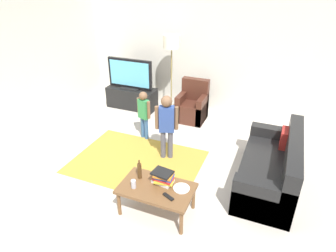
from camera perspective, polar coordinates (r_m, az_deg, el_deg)
ground at (r=4.88m, az=-2.72°, el=-9.86°), size 7.80×7.80×0.00m
wall_back at (r=6.88m, az=7.86°, el=14.01°), size 6.00×0.12×2.70m
area_rug at (r=5.24m, az=-6.07°, el=-6.88°), size 2.20×1.60×0.01m
tv_stand at (r=7.19m, az=-7.02°, el=5.41°), size 1.20×0.44×0.50m
tv at (r=6.97m, az=-7.39°, el=9.93°), size 1.10×0.28×0.71m
couch at (r=4.83m, az=19.87°, el=-7.95°), size 0.80×1.80×0.86m
armchair at (r=6.57m, az=4.80°, el=3.75°), size 0.60×0.60×0.90m
floor_lamp at (r=6.53m, az=0.70°, el=15.26°), size 0.36×0.36×1.78m
child_near_tv at (r=5.67m, az=-4.73°, el=2.92°), size 0.32×0.18×0.99m
child_center at (r=4.98m, az=-0.26°, el=0.82°), size 0.38×0.22×1.19m
coffee_table at (r=4.05m, az=-2.24°, el=-12.35°), size 1.00×0.60×0.42m
book_stack at (r=4.03m, az=-0.89°, el=-9.91°), size 0.31×0.27×0.19m
bottle at (r=4.12m, az=-5.55°, el=-8.62°), size 0.06×0.06×0.29m
tv_remote at (r=3.86m, az=0.05°, el=-13.57°), size 0.17×0.11×0.02m
soda_can at (r=4.00m, az=-6.72°, el=-11.14°), size 0.07×0.07×0.12m
plate at (r=3.99m, az=2.64°, el=-12.00°), size 0.22×0.22×0.02m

